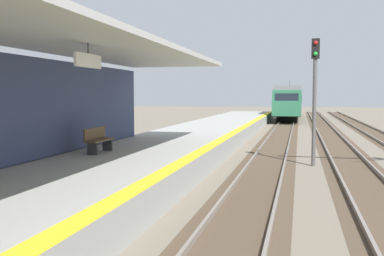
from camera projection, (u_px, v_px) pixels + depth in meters
station_platform at (140, 163)px, 16.28m from camera, size 5.00×80.00×0.91m
track_pair_nearest_platform at (268, 162)px, 19.15m from camera, size 2.34×120.00×0.16m
track_pair_middle at (351, 165)px, 18.35m from camera, size 2.34×120.00×0.16m
approaching_train at (289, 101)px, 53.03m from camera, size 2.93×19.60×4.76m
rail_signal_post at (315, 88)px, 18.08m from camera, size 0.32×0.34×5.20m
platform_bench at (98, 139)px, 15.58m from camera, size 0.45×1.60×0.88m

